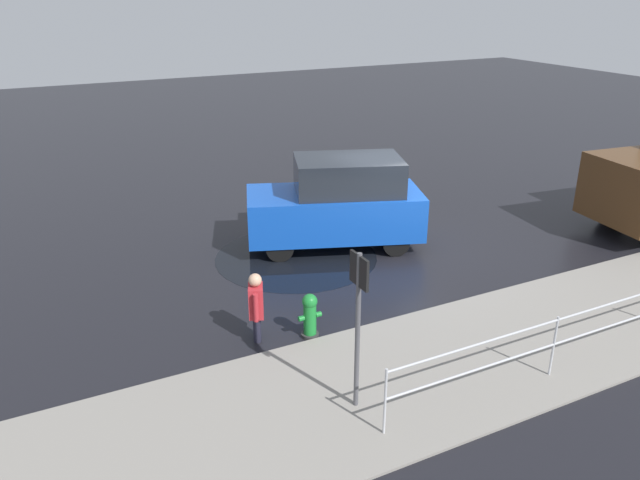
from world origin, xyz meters
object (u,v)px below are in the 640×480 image
object	(u,v)px
moving_hatchback	(338,203)
sign_post	(358,310)
fire_hydrant	(310,316)
pedestrian	(256,303)

from	to	relation	value
moving_hatchback	sign_post	distance (m)	6.00
moving_hatchback	fire_hydrant	bearing A→B (deg)	55.08
moving_hatchback	pedestrian	size ratio (longest dim) A/B	3.48
sign_post	fire_hydrant	bearing A→B (deg)	-97.31
moving_hatchback	fire_hydrant	size ratio (longest dim) A/B	5.30
moving_hatchback	fire_hydrant	world-z (taller)	moving_hatchback
moving_hatchback	sign_post	world-z (taller)	sign_post
fire_hydrant	pedestrian	xyz separation A→B (m)	(0.83, -0.33, 0.28)
moving_hatchback	fire_hydrant	xyz separation A→B (m)	(2.34, 3.35, -0.63)
moving_hatchback	fire_hydrant	distance (m)	4.13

